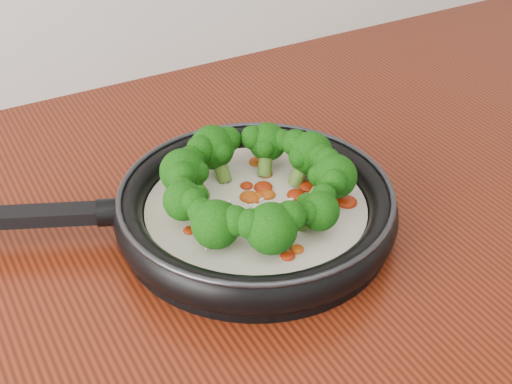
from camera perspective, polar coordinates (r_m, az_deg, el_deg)
skillet at (r=0.79m, az=-0.20°, el=-0.96°), size 0.50×0.40×0.09m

